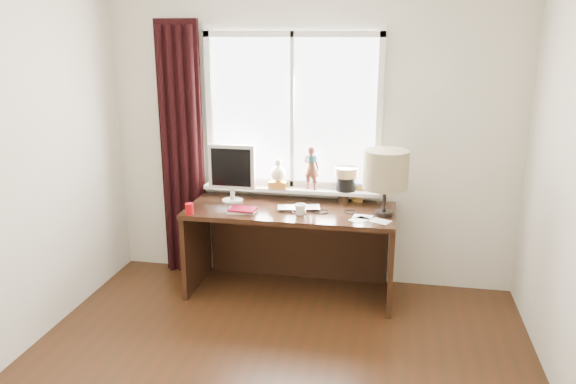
% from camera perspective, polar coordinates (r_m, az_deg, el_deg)
% --- Properties ---
extents(wall_back, '(3.50, 0.00, 2.60)m').
position_cam_1_polar(wall_back, '(4.80, 2.29, 5.86)').
color(wall_back, beige).
rests_on(wall_back, ground).
extents(laptop, '(0.38, 0.29, 0.03)m').
position_cam_1_polar(laptop, '(4.55, 1.13, -1.65)').
color(laptop, silver).
rests_on(laptop, desk).
extents(mug, '(0.12, 0.12, 0.09)m').
position_cam_1_polar(mug, '(4.43, 1.26, -1.75)').
color(mug, white).
rests_on(mug, desk).
extents(red_cup, '(0.07, 0.07, 0.09)m').
position_cam_1_polar(red_cup, '(4.50, -9.98, -1.70)').
color(red_cup, '#A6050B').
rests_on(red_cup, desk).
extents(window, '(1.52, 0.20, 1.40)m').
position_cam_1_polar(window, '(4.77, 0.53, 5.83)').
color(window, white).
rests_on(window, ground).
extents(curtain, '(0.38, 0.09, 2.25)m').
position_cam_1_polar(curtain, '(5.04, -10.76, 3.93)').
color(curtain, black).
rests_on(curtain, floor).
extents(desk, '(1.70, 0.70, 0.75)m').
position_cam_1_polar(desk, '(4.76, 0.49, -4.12)').
color(desk, '#331A10').
rests_on(desk, floor).
extents(monitor, '(0.40, 0.18, 0.49)m').
position_cam_1_polar(monitor, '(4.73, -5.74, 2.28)').
color(monitor, beige).
rests_on(monitor, desk).
extents(notebook_stack, '(0.24, 0.18, 0.03)m').
position_cam_1_polar(notebook_stack, '(4.52, -4.67, -1.84)').
color(notebook_stack, beige).
rests_on(notebook_stack, desk).
extents(brush_holder, '(0.09, 0.09, 0.25)m').
position_cam_1_polar(brush_holder, '(4.76, 5.65, -0.32)').
color(brush_holder, black).
rests_on(brush_holder, desk).
extents(icon_frame, '(0.10, 0.04, 0.13)m').
position_cam_1_polar(icon_frame, '(4.79, 7.05, -0.23)').
color(icon_frame, gold).
rests_on(icon_frame, desk).
extents(table_lamp, '(0.35, 0.35, 0.52)m').
position_cam_1_polar(table_lamp, '(4.39, 9.90, 2.18)').
color(table_lamp, black).
rests_on(table_lamp, desk).
extents(loose_papers, '(0.33, 0.23, 0.00)m').
position_cam_1_polar(loose_papers, '(4.37, 8.08, -2.75)').
color(loose_papers, white).
rests_on(loose_papers, desk).
extents(desk_cables, '(0.45, 0.25, 0.01)m').
position_cam_1_polar(desk_cables, '(4.54, 4.07, -1.87)').
color(desk_cables, black).
rests_on(desk_cables, desk).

